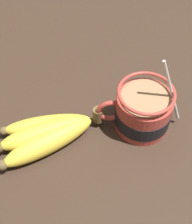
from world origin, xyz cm
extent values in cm
cube|color=#332319|center=(0.00, 0.00, 1.95)|extent=(119.00, 119.00, 3.89)
cylinder|color=#B23D33|center=(-8.14, 2.62, 7.62)|extent=(10.06, 10.06, 7.46)
cylinder|color=black|center=(-8.14, 2.62, 7.03)|extent=(10.26, 10.26, 3.13)
torus|color=#B23D33|center=(-2.25, 2.62, 8.37)|extent=(5.20, 0.90, 5.20)
cylinder|color=#997551|center=(-8.14, 2.62, 11.45)|extent=(8.86, 8.86, 0.40)
torus|color=#B23D33|center=(-8.14, 2.62, 12.84)|extent=(10.06, 10.06, 0.60)
cylinder|color=silver|center=(-12.46, 2.62, 12.62)|extent=(5.60, 0.50, 14.63)
ellipsoid|color=silver|center=(-9.90, 2.62, 5.39)|extent=(3.00, 2.00, 0.80)
cylinder|color=brown|center=(0.47, 2.16, 6.77)|extent=(2.00, 2.00, 3.00)
ellipsoid|color=gold|center=(9.34, 3.14, 5.69)|extent=(16.15, 5.31, 3.59)
sphere|color=brown|center=(17.22, 4.01, 5.69)|extent=(1.62, 1.62, 1.62)
ellipsoid|color=gold|center=(9.45, 5.06, 6.00)|extent=(17.34, 9.19, 4.21)
ellipsoid|color=gold|center=(8.89, 6.92, 5.96)|extent=(17.13, 12.13, 4.13)
sphere|color=brown|center=(16.44, 11.19, 5.96)|extent=(1.86, 1.86, 1.86)
camera|label=1|loc=(2.38, 37.37, 51.80)|focal=50.00mm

